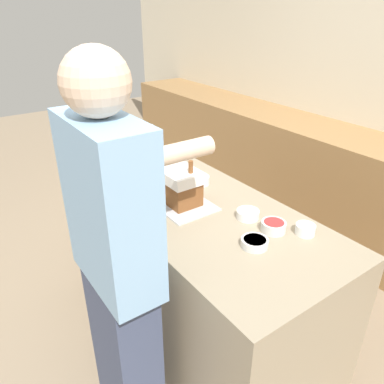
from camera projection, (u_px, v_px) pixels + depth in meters
The scene contains 14 objects.
ground_plane at pixel (193, 324), 2.42m from camera, with size 12.00×12.00×0.00m, color gray.
back_cabinet_block at pixel (354, 195), 3.03m from camera, with size 6.00×0.60×0.93m.
kitchen_island at pixel (194, 269), 2.22m from camera, with size 1.74×0.77×0.89m.
baking_tray at pixel (181, 203), 2.00m from camera, with size 0.36×0.27×0.01m.
gingerbread_house at pixel (181, 186), 1.96m from camera, with size 0.21×0.18×0.25m.
decorative_tree at pixel (154, 153), 2.18m from camera, with size 0.17×0.17×0.36m.
candy_bowl_front_corner at pixel (248, 214), 1.87m from camera, with size 0.11×0.11×0.04m.
candy_bowl_near_tray_right at pixel (178, 161), 2.49m from camera, with size 0.13×0.13×0.04m.
candy_bowl_center_rear at pixel (274, 226), 1.76m from camera, with size 0.12×0.12×0.05m.
candy_bowl_behind_tray at pixel (199, 180), 2.22m from camera, with size 0.12×0.12×0.05m.
candy_bowl_far_right at pixel (305, 229), 1.73m from camera, with size 0.09×0.09×0.05m.
candy_bowl_beside_tree at pixel (255, 242), 1.65m from camera, with size 0.12×0.12×0.04m.
cookbook at pixel (164, 155), 2.62m from camera, with size 0.18×0.16×0.02m.
person at pixel (118, 268), 1.50m from camera, with size 0.46×0.57×1.75m.
Camera 1 is at (1.44, -1.03, 1.85)m, focal length 35.00 mm.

